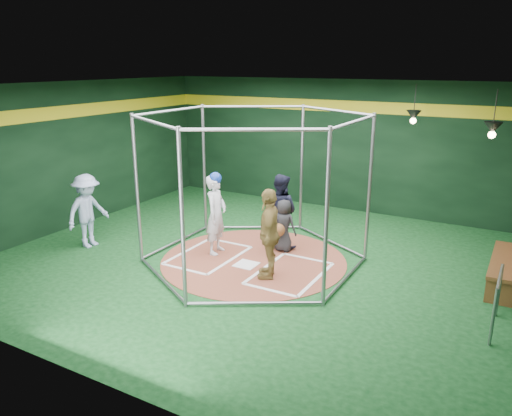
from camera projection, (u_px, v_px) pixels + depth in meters
The scene contains 15 objects.
room_shell at pixel (254, 177), 9.78m from camera, with size 10.10×9.10×3.53m.
clay_disc at pixel (254, 260), 10.27m from camera, with size 3.80×3.80×0.01m, color brown.
home_plate at pixel (246, 264), 10.02m from camera, with size 0.43×0.43×0.01m, color white.
batter_box_left at pixel (209, 255), 10.50m from camera, with size 1.17×1.77×0.01m.
batter_box_right at pixel (290, 273), 9.61m from camera, with size 1.17×1.77×0.01m.
batting_cage at pixel (254, 190), 9.85m from camera, with size 4.05×4.67×3.00m.
pendant_lamp_near at pixel (414, 115), 11.47m from camera, with size 0.34×0.34×0.90m.
pendant_lamp_far at pixel (493, 128), 9.29m from camera, with size 0.34×0.34×0.90m.
batter_figure at pixel (216, 213), 10.43m from camera, with size 0.49×0.67×1.75m.
visitor_leopard at pixel (269, 233), 9.25m from camera, with size 1.01×0.42×1.72m, color #AB8F49.
catcher_figure at pixel (283, 226), 10.61m from camera, with size 0.58×0.59×1.14m.
umpire at pixel (280, 211), 10.80m from camera, with size 0.79×0.62×1.63m, color black.
bystander_blue at pixel (87, 211), 10.85m from camera, with size 1.05×0.60×1.63m, color #9CABCE.
dugout_bench at pixel (512, 255), 8.96m from camera, with size 0.47×2.00×1.17m.
steel_railing at pixel (498, 294), 7.45m from camera, with size 0.05×1.04×0.90m.
Camera 1 is at (4.72, -8.30, 3.94)m, focal length 35.00 mm.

